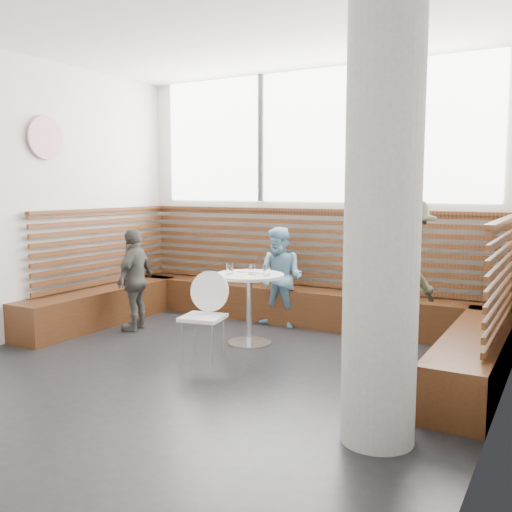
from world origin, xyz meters
The scene contains 15 objects.
room centered at (0.00, 0.00, 1.60)m, with size 5.00×5.00×3.20m.
booth centered at (0.00, 1.77, 0.41)m, with size 5.00×2.50×1.44m.
concrete_column centered at (1.85, -0.60, 1.60)m, with size 0.50×0.50×3.20m, color gray.
wall_art centered at (-2.46, 0.40, 2.30)m, with size 0.50×0.50×0.03m, color white.
cafe_table centered at (-0.13, 1.08, 0.56)m, with size 0.76×0.76×0.79m.
cafe_chair centered at (-0.25, 0.43, 0.51)m, with size 0.42×0.41×0.88m.
adult_man centered at (1.49, 1.35, 0.82)m, with size 1.06×0.61×1.64m, color #3E402A.
child_back centered at (-0.18, 1.94, 0.62)m, with size 0.61×0.47×1.25m, color #6FA1C1.
child_left centered at (-1.67, 0.97, 0.62)m, with size 0.72×0.30×1.24m, color #474541.
plate_near centered at (-0.24, 1.22, 0.79)m, with size 0.21×0.21×0.01m, color white.
plate_far centered at (-0.04, 1.22, 0.79)m, with size 0.22×0.22×0.02m, color white.
glass_left centered at (-0.32, 0.98, 0.84)m, with size 0.07×0.07×0.12m, color white.
glass_mid centered at (-0.08, 1.05, 0.85)m, with size 0.08×0.08×0.12m, color white.
glass_right centered at (0.10, 1.06, 0.84)m, with size 0.07×0.07×0.12m, color white.
menu_card centered at (-0.06, 0.87, 0.79)m, with size 0.18×0.13×0.00m, color #A5C64C.
Camera 1 is at (2.96, -4.26, 1.72)m, focal length 40.00 mm.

